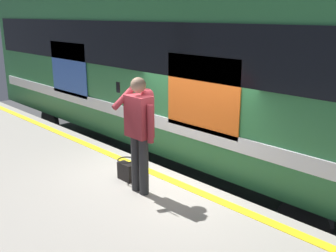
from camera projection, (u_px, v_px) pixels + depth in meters
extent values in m
plane|color=#3D3D3F|center=(179.00, 224.00, 6.87)|extent=(24.38, 24.38, 0.00)
cube|color=#9E998E|center=(81.00, 243.00, 5.46)|extent=(16.25, 3.87, 0.95)
cube|color=yellow|center=(166.00, 178.00, 6.41)|extent=(15.93, 0.16, 0.01)
cube|color=slate|center=(218.00, 200.00, 7.57)|extent=(21.13, 0.08, 0.16)
cube|color=slate|center=(261.00, 179.00, 8.53)|extent=(21.13, 0.08, 0.16)
cube|color=#2D723F|center=(176.00, 65.00, 8.73)|extent=(11.94, 2.95, 2.97)
cube|color=black|center=(122.00, 45.00, 7.60)|extent=(11.34, 0.03, 0.90)
cube|color=silver|center=(124.00, 112.00, 7.96)|extent=(11.34, 0.03, 0.24)
cube|color=#D85919|center=(201.00, 94.00, 6.32)|extent=(1.53, 0.02, 1.24)
cube|color=#3359B2|center=(68.00, 69.00, 9.23)|extent=(1.53, 0.02, 1.24)
cylinder|color=black|center=(50.00, 122.00, 11.15)|extent=(0.84, 0.12, 0.84)
cylinder|color=black|center=(117.00, 108.00, 12.72)|extent=(0.84, 0.12, 0.84)
cylinder|color=black|center=(304.00, 223.00, 5.76)|extent=(0.84, 0.12, 0.84)
cylinder|color=#262628|center=(144.00, 166.00, 5.75)|extent=(0.14, 0.14, 0.87)
cylinder|color=#262628|center=(136.00, 163.00, 5.88)|extent=(0.14, 0.14, 0.87)
cube|color=maroon|center=(139.00, 116.00, 5.61)|extent=(0.40, 0.24, 0.61)
sphere|color=maroon|center=(147.00, 95.00, 5.64)|extent=(0.20, 0.20, 0.20)
sphere|color=tan|center=(138.00, 85.00, 5.49)|extent=(0.22, 0.22, 0.22)
cylinder|color=maroon|center=(150.00, 124.00, 5.45)|extent=(0.09, 0.09, 0.55)
cylinder|color=maroon|center=(124.00, 97.00, 5.65)|extent=(0.09, 0.42, 0.33)
cube|color=black|center=(118.00, 87.00, 5.54)|extent=(0.07, 0.02, 0.15)
cube|color=black|center=(126.00, 172.00, 6.32)|extent=(0.31, 0.14, 0.28)
torus|color=black|center=(126.00, 160.00, 6.26)|extent=(0.28, 0.28, 0.02)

